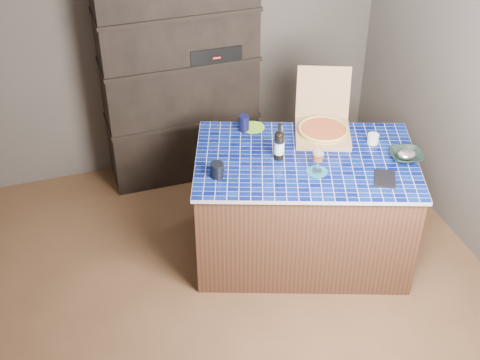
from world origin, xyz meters
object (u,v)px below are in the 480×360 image
object	(u,v)px
pizza_box	(323,128)
wine_glass	(318,156)
kitchen_island	(303,206)
dvd_case	(385,179)
bowl	(406,156)
mead_bottle	(279,145)

from	to	relation	value
pizza_box	wine_glass	world-z (taller)	pizza_box
kitchen_island	pizza_box	bearing A→B (deg)	66.63
pizza_box	dvd_case	xyz separation A→B (m)	(0.16, -0.62, -0.05)
pizza_box	bowl	size ratio (longest dim) A/B	2.60
bowl	pizza_box	bearing A→B (deg)	131.56
pizza_box	bowl	world-z (taller)	pizza_box
kitchen_island	pizza_box	world-z (taller)	pizza_box
wine_glass	dvd_case	world-z (taller)	wine_glass
kitchen_island	bowl	distance (m)	0.79
wine_glass	dvd_case	size ratio (longest dim) A/B	0.94
kitchen_island	wine_glass	world-z (taller)	wine_glass
pizza_box	bowl	bearing A→B (deg)	-27.36
mead_bottle	dvd_case	distance (m)	0.72
kitchen_island	dvd_case	world-z (taller)	dvd_case
pizza_box	wine_glass	size ratio (longest dim) A/B	3.25
kitchen_island	mead_bottle	distance (m)	0.54
mead_bottle	bowl	bearing A→B (deg)	-18.86
kitchen_island	wine_glass	size ratio (longest dim) A/B	9.79
kitchen_island	pizza_box	distance (m)	0.57
mead_bottle	dvd_case	xyz separation A→B (m)	(0.56, -0.44, -0.10)
wine_glass	dvd_case	distance (m)	0.45
mead_bottle	dvd_case	world-z (taller)	mead_bottle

